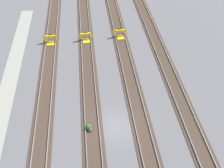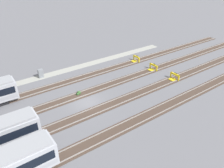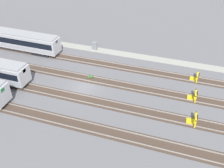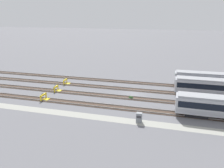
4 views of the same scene
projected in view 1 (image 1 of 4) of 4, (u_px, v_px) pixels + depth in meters
ground_plane at (117, 127)px, 27.53m from camera, size 400.00×400.00×0.00m
rail_track_nearest at (42, 133)px, 26.86m from camera, size 90.00×2.23×0.21m
rail_track_near_inner at (92, 129)px, 27.28m from camera, size 90.00×2.24×0.21m
rail_track_middle at (141, 124)px, 27.71m from camera, size 90.00×2.24×0.21m
rail_track_far_inner at (189, 120)px, 28.13m from camera, size 90.00×2.23×0.21m
bumper_stop_nearest_track at (50, 40)px, 38.45m from camera, size 1.37×2.01×1.22m
bumper_stop_near_inner_track at (86, 38)px, 38.91m from camera, size 1.38×2.01×1.22m
bumper_stop_middle_track at (120, 34)px, 39.59m from camera, size 1.37×2.01×1.22m
weed_clump at (89, 128)px, 27.16m from camera, size 0.92×0.70×0.64m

